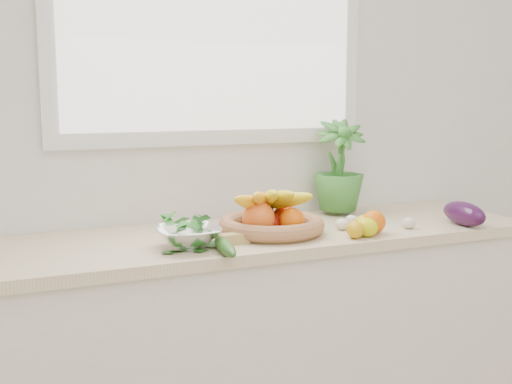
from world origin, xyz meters
name	(u,v)px	position (x,y,z in m)	size (l,w,h in m)	color
back_wall	(212,107)	(0.00, 2.25, 1.35)	(4.50, 0.02, 2.70)	white
counter_cabinet	(242,355)	(0.00, 1.95, 0.43)	(2.20, 0.58, 0.86)	silver
countertop	(241,238)	(0.00, 1.95, 0.88)	(2.24, 0.62, 0.04)	beige
window_frame	(212,2)	(0.00, 2.23, 1.75)	(1.30, 0.03, 1.10)	white
window_pane	(214,1)	(0.00, 2.21, 1.75)	(1.18, 0.01, 0.98)	white
orange_loose	(374,222)	(0.43, 1.74, 0.94)	(0.09, 0.09, 0.09)	#E75D07
lemon_a	(366,227)	(0.38, 1.71, 0.93)	(0.07, 0.09, 0.07)	#CCD00B
lemon_b	(355,230)	(0.33, 1.71, 0.93)	(0.06, 0.08, 0.06)	#D0970B
lemon_c	(366,224)	(0.41, 1.76, 0.93)	(0.07, 0.08, 0.07)	gold
apple	(274,224)	(0.11, 1.90, 0.94)	(0.07, 0.07, 0.07)	red
ginger	(233,239)	(-0.09, 1.80, 0.92)	(0.11, 0.04, 0.03)	tan
garlic_a	(342,224)	(0.36, 1.84, 0.92)	(0.05, 0.05, 0.04)	silver
garlic_b	(352,220)	(0.44, 1.90, 0.92)	(0.05, 0.05, 0.04)	beige
garlic_c	(409,223)	(0.60, 1.76, 0.92)	(0.05, 0.05, 0.04)	beige
eggplant	(464,214)	(0.83, 1.73, 0.95)	(0.09, 0.23, 0.09)	#310E34
cucumber	(225,247)	(-0.16, 1.69, 0.92)	(0.04, 0.24, 0.04)	#195619
radish	(226,248)	(-0.16, 1.70, 0.92)	(0.03, 0.03, 0.03)	red
potted_herb	(339,165)	(0.51, 2.13, 1.11)	(0.21, 0.21, 0.38)	#377D2D
fruit_basket	(271,219)	(0.09, 1.89, 0.95)	(0.48, 0.48, 0.19)	tan
colander_with_spinach	(188,230)	(-0.25, 1.81, 0.96)	(0.24, 0.24, 0.12)	white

